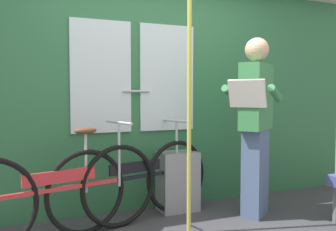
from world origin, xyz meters
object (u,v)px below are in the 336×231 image
(bicycle_near_door, at_px, (59,193))
(trash_bin_by_wall, at_px, (178,181))
(passenger_reading_newspaper, at_px, (256,122))
(bicycle_leaning_behind, at_px, (135,181))
(handrail_pole, at_px, (189,96))

(bicycle_near_door, bearing_deg, trash_bin_by_wall, 3.45)
(passenger_reading_newspaper, bearing_deg, bicycle_leaning_behind, -49.98)
(bicycle_near_door, distance_m, trash_bin_by_wall, 1.28)
(bicycle_leaning_behind, bearing_deg, bicycle_near_door, -178.75)
(trash_bin_by_wall, bearing_deg, bicycle_near_door, -162.98)
(passenger_reading_newspaper, distance_m, trash_bin_by_wall, 0.99)
(bicycle_leaning_behind, distance_m, passenger_reading_newspaper, 1.30)
(passenger_reading_newspaper, xyz_separation_m, trash_bin_by_wall, (-0.63, 0.45, -0.62))
(bicycle_near_door, distance_m, bicycle_leaning_behind, 0.73)
(bicycle_leaning_behind, xyz_separation_m, passenger_reading_newspaper, (1.15, -0.28, 0.53))
(bicycle_leaning_behind, bearing_deg, passenger_reading_newspaper, -28.06)
(passenger_reading_newspaper, height_order, handrail_pole, handrail_pole)
(bicycle_near_door, relative_size, passenger_reading_newspaper, 1.03)
(bicycle_near_door, height_order, passenger_reading_newspaper, passenger_reading_newspaper)
(bicycle_leaning_behind, height_order, passenger_reading_newspaper, passenger_reading_newspaper)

